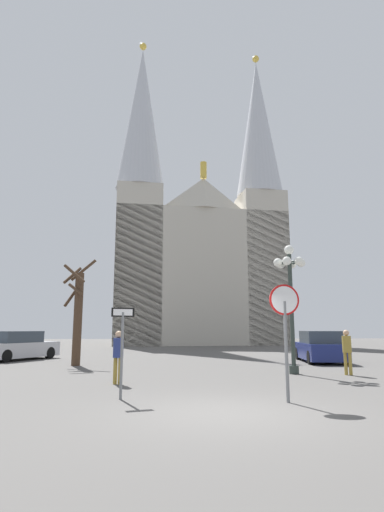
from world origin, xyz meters
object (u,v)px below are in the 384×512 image
object	(u,v)px
stop_sign	(285,319)
parked_car_near_navy	(320,347)
parked_car_far_silver	(17,346)
street_lamp	(290,283)
cathedral	(198,247)
one_way_arrow_sign	(122,342)
pedestrian_standing	(347,348)
pedestrian_walking	(118,352)
bare_tree	(78,312)

from	to	relation	value
stop_sign	parked_car_near_navy	bearing A→B (deg)	64.74
parked_car_far_silver	street_lamp	bearing A→B (deg)	-31.63
cathedral	parked_car_far_silver	size ratio (longest dim) A/B	7.06
one_way_arrow_sign	pedestrian_standing	distance (m)	9.04
street_lamp	parked_car_near_navy	bearing A→B (deg)	59.17
parked_car_far_silver	pedestrian_walking	size ratio (longest dim) A/B	3.01
one_way_arrow_sign	street_lamp	size ratio (longest dim) A/B	0.44
cathedral	pedestrian_walking	size ratio (longest dim) A/B	21.23
cathedral	pedestrian_walking	bearing A→B (deg)	-99.85
bare_tree	pedestrian_standing	world-z (taller)	bare_tree
stop_sign	one_way_arrow_sign	bearing A→B (deg)	169.51
stop_sign	pedestrian_standing	size ratio (longest dim) A/B	1.68
one_way_arrow_sign	pedestrian_walking	distance (m)	2.79
cathedral	stop_sign	world-z (taller)	cathedral
one_way_arrow_sign	parked_car_far_silver	distance (m)	14.57
cathedral	parked_car_far_silver	distance (m)	26.51
cathedral	parked_car_near_navy	distance (m)	26.37
street_lamp	bare_tree	size ratio (longest dim) A/B	0.97
cathedral	stop_sign	bearing A→B (deg)	-92.07
parked_car_near_navy	one_way_arrow_sign	bearing A→B (deg)	-131.40
parked_car_near_navy	pedestrian_walking	xyz separation A→B (m)	(-9.43, -7.56, 0.24)
pedestrian_standing	street_lamp	bearing A→B (deg)	163.80
parked_car_near_navy	pedestrian_walking	bearing A→B (deg)	-141.27
stop_sign	cathedral	bearing A→B (deg)	87.93
stop_sign	pedestrian_walking	world-z (taller)	stop_sign
bare_tree	pedestrian_walking	size ratio (longest dim) A/B	3.15
cathedral	one_way_arrow_sign	distance (m)	36.01
stop_sign	parked_car_far_silver	distance (m)	17.31
cathedral	pedestrian_standing	size ratio (longest dim) A/B	20.90
parked_car_far_silver	pedestrian_standing	size ratio (longest dim) A/B	2.96
street_lamp	pedestrian_standing	bearing A→B (deg)	-16.20
stop_sign	pedestrian_standing	bearing A→B (deg)	53.19
parked_car_near_navy	pedestrian_standing	world-z (taller)	pedestrian_standing
street_lamp	parked_car_far_silver	size ratio (longest dim) A/B	1.02
parked_car_near_navy	parked_car_far_silver	distance (m)	16.03
stop_sign	bare_tree	size ratio (longest dim) A/B	0.54
pedestrian_standing	bare_tree	bearing A→B (deg)	156.25
parked_car_near_navy	pedestrian_walking	distance (m)	12.09
stop_sign	parked_car_near_navy	xyz separation A→B (m)	(5.20, 11.02, -1.17)
one_way_arrow_sign	parked_car_far_silver	bearing A→B (deg)	117.59
parked_car_near_navy	pedestrian_walking	world-z (taller)	pedestrian_walking
bare_tree	parked_car_far_silver	size ratio (longest dim) A/B	1.05
pedestrian_standing	cathedral	bearing A→B (deg)	95.11
pedestrian_standing	pedestrian_walking	bearing A→B (deg)	-167.55
cathedral	street_lamp	bearing A→B (deg)	-88.41
bare_tree	parked_car_far_silver	world-z (taller)	bare_tree
one_way_arrow_sign	street_lamp	distance (m)	8.10
cathedral	bare_tree	world-z (taller)	cathedral
street_lamp	pedestrian_walking	size ratio (longest dim) A/B	3.07
pedestrian_walking	pedestrian_standing	bearing A→B (deg)	12.45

